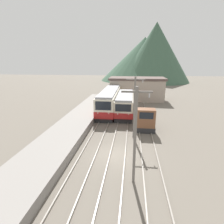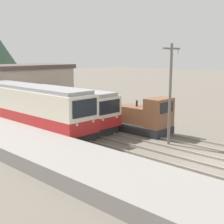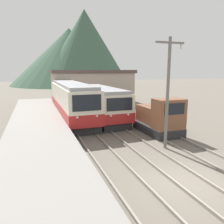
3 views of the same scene
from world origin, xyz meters
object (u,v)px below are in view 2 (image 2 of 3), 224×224
(commuter_train_left, at_px, (29,109))
(catenary_mast_mid, at_px, (170,91))
(commuter_train_center, at_px, (66,109))
(shunting_locomotive, at_px, (146,118))

(commuter_train_left, bearing_deg, catenary_mast_mid, -69.47)
(commuter_train_center, height_order, shunting_locomotive, commuter_train_center)
(commuter_train_left, height_order, shunting_locomotive, commuter_train_left)
(commuter_train_left, height_order, commuter_train_center, commuter_train_left)
(shunting_locomotive, bearing_deg, catenary_mast_mid, -114.79)
(commuter_train_center, relative_size, catenary_mast_mid, 1.54)
(commuter_train_center, bearing_deg, shunting_locomotive, -65.75)
(commuter_train_left, relative_size, catenary_mast_mid, 2.07)
(commuter_train_center, distance_m, shunting_locomotive, 7.31)
(commuter_train_left, relative_size, commuter_train_center, 1.35)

